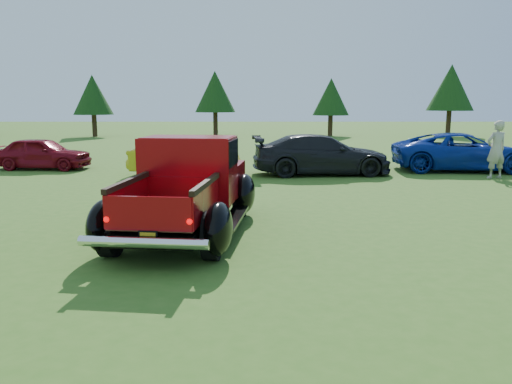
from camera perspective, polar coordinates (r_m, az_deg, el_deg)
ground at (r=9.36m, az=-0.65°, el=-5.43°), size 120.00×120.00×0.00m
tree_west at (r=39.89m, az=-18.15°, el=10.50°), size 2.94×2.94×4.60m
tree_mid_left at (r=40.14m, az=-4.70°, el=11.34°), size 3.20×3.20×5.00m
tree_mid_right at (r=39.47m, az=8.57°, el=10.69°), size 2.82×2.82×4.40m
tree_east at (r=41.32m, az=21.37°, el=11.04°), size 3.46×3.46×5.40m
pickup_truck at (r=10.09m, az=-7.59°, el=0.76°), size 2.83×5.20×1.86m
show_car_red at (r=20.87m, az=-23.26°, el=4.10°), size 3.71×1.74×1.23m
show_car_yellow at (r=17.56m, az=-8.13°, el=3.88°), size 4.01×2.06×1.26m
show_car_grey at (r=17.92m, az=7.48°, el=4.27°), size 5.00×2.30×1.42m
show_car_blue at (r=20.28m, az=22.56°, el=4.26°), size 5.27×2.76×1.42m
spectator at (r=18.61m, az=25.75°, el=4.39°), size 0.80×0.62×1.95m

